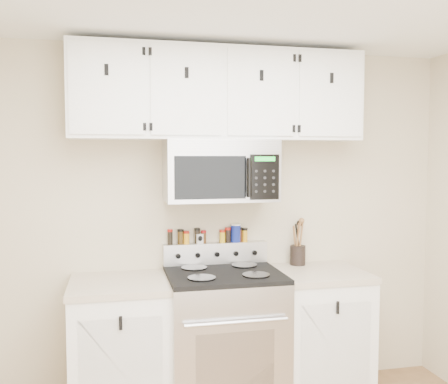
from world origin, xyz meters
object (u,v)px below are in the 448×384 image
at_px(microwave, 220,170).
at_px(salt_canister, 236,233).
at_px(utensil_crock, 298,254).
at_px(range, 224,339).

relative_size(microwave, salt_canister, 5.71).
xyz_separation_m(microwave, salt_canister, (0.15, 0.16, -0.46)).
relative_size(microwave, utensil_crock, 2.27).
bearing_deg(microwave, utensil_crock, 9.74).
distance_m(microwave, utensil_crock, 0.88).
height_order(range, salt_canister, salt_canister).
relative_size(range, salt_canister, 8.26).
bearing_deg(salt_canister, microwave, -134.09).
height_order(microwave, salt_canister, microwave).
xyz_separation_m(utensil_crock, salt_canister, (-0.46, 0.05, 0.16)).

